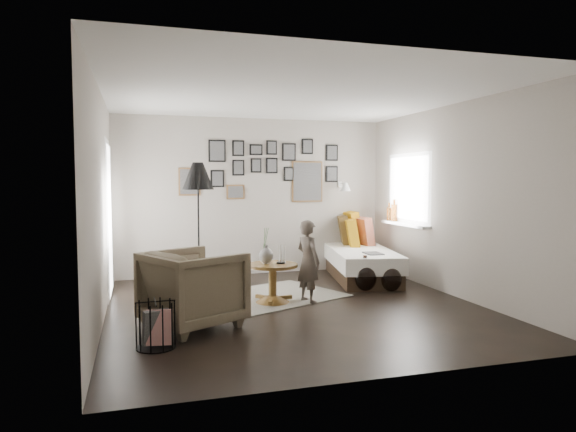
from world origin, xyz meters
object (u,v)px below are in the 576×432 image
object	(u,v)px
armchair	(193,289)
magazine_basket	(156,325)
demijohn_large	(365,277)
child	(308,261)
daybed	(358,258)
vase	(266,253)
floor_lamp	(198,181)
demijohn_small	(391,279)
pedestal_table	(273,285)

from	to	relation	value
armchair	magazine_basket	world-z (taller)	armchair
demijohn_large	child	size ratio (longest dim) A/B	0.48
daybed	armchair	distance (m)	3.55
vase	daybed	size ratio (longest dim) A/B	0.21
armchair	magazine_basket	bearing A→B (deg)	117.35
armchair	child	xyz separation A→B (m)	(1.54, 0.71, 0.12)
vase	demijohn_large	size ratio (longest dim) A/B	0.91
daybed	magazine_basket	bearing A→B (deg)	-128.99
vase	floor_lamp	size ratio (longest dim) A/B	0.26
vase	daybed	distance (m)	2.27
floor_lamp	demijohn_small	bearing A→B (deg)	-10.43
armchair	floor_lamp	bearing A→B (deg)	-36.86
demijohn_large	child	world-z (taller)	child
armchair	child	distance (m)	1.70
armchair	child	world-z (taller)	child
armchair	floor_lamp	xyz separation A→B (m)	(0.23, 1.48, 1.14)
vase	demijohn_large	world-z (taller)	vase
vase	magazine_basket	size ratio (longest dim) A/B	1.05
armchair	child	size ratio (longest dim) A/B	0.86
demijohn_large	demijohn_small	world-z (taller)	demijohn_large
floor_lamp	child	bearing A→B (deg)	-30.41
demijohn_large	child	xyz separation A→B (m)	(-0.99, -0.40, 0.34)
demijohn_small	daybed	bearing A→B (deg)	90.67
daybed	child	world-z (taller)	child
vase	demijohn_small	size ratio (longest dim) A/B	0.99
daybed	floor_lamp	xyz separation A→B (m)	(-2.63, -0.62, 1.25)
demijohn_small	magazine_basket	bearing A→B (deg)	-154.21
demijohn_large	child	bearing A→B (deg)	-157.88
demijohn_small	child	size ratio (longest dim) A/B	0.44
demijohn_large	floor_lamp	bearing A→B (deg)	170.92
pedestal_table	daybed	bearing A→B (deg)	36.16
pedestal_table	magazine_basket	size ratio (longest dim) A/B	1.47
vase	daybed	world-z (taller)	daybed
vase	floor_lamp	xyz separation A→B (m)	(-0.78, 0.66, 0.91)
demijohn_small	armchair	bearing A→B (deg)	-160.96
magazine_basket	demijohn_small	distance (m)	3.65
magazine_basket	demijohn_small	xyz separation A→B (m)	(3.29, 1.59, -0.04)
pedestal_table	armchair	xyz separation A→B (m)	(-1.09, -0.80, 0.18)
vase	magazine_basket	bearing A→B (deg)	-135.03
floor_lamp	demijohn_large	distance (m)	2.69
child	floor_lamp	bearing A→B (deg)	38.40
vase	armchair	distance (m)	1.32
pedestal_table	demijohn_large	bearing A→B (deg)	12.16
armchair	demijohn_small	xyz separation A→B (m)	(2.87, 0.99, -0.24)
daybed	floor_lamp	size ratio (longest dim) A/B	1.23
daybed	demijohn_small	size ratio (longest dim) A/B	4.80
magazine_basket	child	bearing A→B (deg)	33.83
armchair	demijohn_small	world-z (taller)	armchair
armchair	magazine_basket	xyz separation A→B (m)	(-0.41, -0.60, -0.20)
child	daybed	bearing A→B (deg)	-64.84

